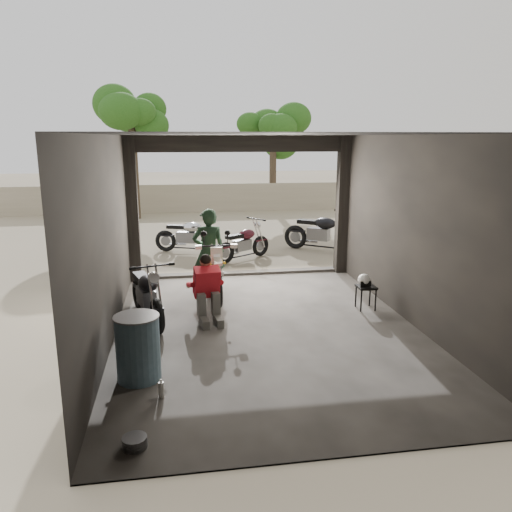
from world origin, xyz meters
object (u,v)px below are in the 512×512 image
object	(u,v)px
helmet	(364,280)
oil_drum	(138,349)
main_bike	(214,268)
outside_bike_b	(243,240)
sign_post	(396,203)
mechanic	(208,291)
left_bike	(147,290)
rider	(209,252)
outside_bike_c	(320,229)
outside_bike_a	(188,232)
stool	(366,290)

from	to	relation	value
helmet	oil_drum	bearing A→B (deg)	-137.49
main_bike	helmet	distance (m)	2.95
outside_bike_b	sign_post	size ratio (longest dim) A/B	0.65
mechanic	main_bike	bearing A→B (deg)	74.07
left_bike	outside_bike_b	size ratio (longest dim) A/B	1.06
outside_bike_b	rider	xyz separation A→B (m)	(-1.09, -2.84, 0.36)
rider	oil_drum	world-z (taller)	rider
outside_bike_c	mechanic	world-z (taller)	outside_bike_c
outside_bike_a	left_bike	bearing A→B (deg)	-169.14
stool	helmet	size ratio (longest dim) A/B	1.90
oil_drum	main_bike	bearing A→B (deg)	69.70
outside_bike_c	sign_post	world-z (taller)	sign_post
rider	oil_drum	size ratio (longest dim) A/B	1.99
left_bike	sign_post	world-z (taller)	sign_post
mechanic	sign_post	world-z (taller)	sign_post
outside_bike_a	outside_bike_b	xyz separation A→B (m)	(1.41, -1.10, -0.04)
mechanic	helmet	xyz separation A→B (m)	(2.91, 0.24, 0.00)
stool	helmet	distance (m)	0.19
left_bike	outside_bike_b	xyz separation A→B (m)	(2.27, 4.18, -0.03)
rider	outside_bike_c	bearing A→B (deg)	-136.16
left_bike	rider	xyz separation A→B (m)	(1.18, 1.35, 0.33)
outside_bike_a	rider	xyz separation A→B (m)	(0.32, -3.93, 0.32)
rider	mechanic	size ratio (longest dim) A/B	1.55
main_bike	mechanic	distance (m)	1.45
outside_bike_a	mechanic	bearing A→B (deg)	-157.88
left_bike	outside_bike_a	distance (m)	5.35
outside_bike_b	stool	world-z (taller)	outside_bike_b
rider	mechanic	world-z (taller)	rider
rider	sign_post	world-z (taller)	sign_post
main_bike	outside_bike_b	distance (m)	3.19
main_bike	helmet	bearing A→B (deg)	-25.37
rider	oil_drum	bearing A→B (deg)	69.61
helmet	stool	bearing A→B (deg)	-27.73
mechanic	oil_drum	xyz separation A→B (m)	(-1.06, -1.97, -0.13)
outside_bike_a	main_bike	bearing A→B (deg)	-154.35
outside_bike_a	stool	size ratio (longest dim) A/B	3.63
oil_drum	stool	bearing A→B (deg)	28.65
outside_bike_b	oil_drum	xyz separation A→B (m)	(-2.27, -6.44, -0.08)
oil_drum	rider	bearing A→B (deg)	71.85
outside_bike_a	mechanic	world-z (taller)	mechanic
left_bike	helmet	bearing A→B (deg)	-17.51
main_bike	outside_bike_b	bearing A→B (deg)	69.93
outside_bike_b	rider	bearing A→B (deg)	124.42
outside_bike_c	helmet	distance (m)	4.91
mechanic	stool	world-z (taller)	mechanic
rider	main_bike	bearing A→B (deg)	110.81
left_bike	oil_drum	xyz separation A→B (m)	(0.00, -2.25, -0.12)
left_bike	mechanic	bearing A→B (deg)	-31.71
mechanic	outside_bike_a	bearing A→B (deg)	84.21
outside_bike_b	oil_drum	world-z (taller)	outside_bike_b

